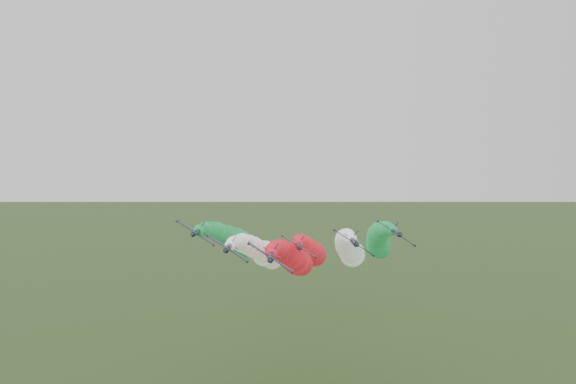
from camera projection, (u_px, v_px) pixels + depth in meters
name	position (u px, v px, depth m)	size (l,w,h in m)	color
jet_lead	(292.00, 258.00, 134.28)	(13.44, 65.49, 16.53)	black
jet_inner_left	(260.00, 251.00, 143.96)	(13.52, 65.57, 16.60)	black
jet_inner_right	(349.00, 247.00, 144.17)	(13.99, 66.03, 17.07)	black
jet_outer_left	(236.00, 240.00, 151.55)	(13.56, 65.60, 16.64)	black
jet_outer_right	(379.00, 240.00, 149.75)	(13.54, 65.58, 16.62)	black
jet_trail	(309.00, 250.00, 163.57)	(13.68, 65.73, 16.76)	black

